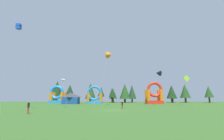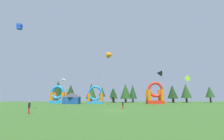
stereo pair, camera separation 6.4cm
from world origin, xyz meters
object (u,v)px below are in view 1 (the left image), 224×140
object	(u,v)px
kite_white_parafoil	(63,80)
person_midfield	(122,104)
kite_blue_box	(19,27)
person_near_camera	(28,106)
inflatable_orange_dome	(95,97)
kite_black_delta	(158,73)
inflatable_yellow_castle	(57,97)
festival_tent	(71,98)
kite_lime_diamond	(186,79)
inflatable_blue_arch	(154,96)
kite_orange_delta	(110,55)

from	to	relation	value
kite_white_parafoil	person_midfield	size ratio (longest dim) A/B	4.13
kite_blue_box	person_near_camera	xyz separation A→B (m)	(5.08, -3.85, -14.19)
kite_white_parafoil	inflatable_orange_dome	size ratio (longest dim) A/B	1.01
kite_black_delta	inflatable_yellow_castle	xyz separation A→B (m)	(-34.91, 19.97, -6.56)
inflatable_orange_dome	kite_blue_box	bearing A→B (deg)	-107.72
festival_tent	inflatable_orange_dome	bearing A→B (deg)	21.84
kite_lime_diamond	person_near_camera	xyz separation A→B (m)	(-32.28, -18.42, -6.14)
kite_lime_diamond	person_near_camera	distance (m)	37.66
person_near_camera	inflatable_blue_arch	bearing A→B (deg)	-87.80
kite_blue_box	inflatable_blue_arch	size ratio (longest dim) A/B	2.00
kite_blue_box	festival_tent	bearing A→B (deg)	85.10
kite_white_parafoil	kite_lime_diamond	xyz separation A→B (m)	(31.27, 6.02, 0.91)
kite_white_parafoil	inflatable_blue_arch	distance (m)	34.69
kite_white_parafoil	person_near_camera	world-z (taller)	kite_white_parafoil
kite_white_parafoil	person_near_camera	bearing A→B (deg)	-94.64
kite_black_delta	inflatable_blue_arch	size ratio (longest dim) A/B	1.27
kite_blue_box	inflatable_blue_arch	bearing A→B (deg)	42.81
kite_black_delta	kite_orange_delta	xyz separation A→B (m)	(-13.84, 0.86, 5.58)
kite_orange_delta	kite_lime_diamond	world-z (taller)	kite_orange_delta
kite_blue_box	inflatable_orange_dome	size ratio (longest dim) A/B	2.36
inflatable_blue_arch	festival_tent	xyz separation A→B (m)	(-30.19, 0.17, -0.93)
person_midfield	inflatable_yellow_castle	size ratio (longest dim) A/B	0.23
kite_orange_delta	inflatable_blue_arch	distance (m)	23.73
inflatable_yellow_castle	inflatable_blue_arch	world-z (taller)	inflatable_blue_arch
kite_black_delta	person_midfield	distance (m)	17.96
kite_white_parafoil	inflatable_orange_dome	bearing A→B (deg)	79.40
inflatable_orange_dome	inflatable_blue_arch	size ratio (longest dim) A/B	0.85
kite_black_delta	person_near_camera	xyz separation A→B (m)	(-25.45, -20.54, -8.03)
person_midfield	kite_black_delta	bearing A→B (deg)	40.17
kite_lime_diamond	inflatable_orange_dome	xyz separation A→B (m)	(-26.53, 19.29, -4.75)
kite_black_delta	person_near_camera	world-z (taller)	kite_black_delta
kite_orange_delta	inflatable_orange_dome	xyz separation A→B (m)	(-5.87, 16.31, -12.21)
inflatable_yellow_castle	person_midfield	bearing A→B (deg)	-52.93
kite_lime_diamond	person_midfield	world-z (taller)	kite_lime_diamond
kite_orange_delta	person_midfield	xyz separation A→B (m)	(2.72, -12.38, -13.70)
kite_orange_delta	inflatable_yellow_castle	size ratio (longest dim) A/B	2.23
kite_orange_delta	inflatable_yellow_castle	xyz separation A→B (m)	(-21.08, 19.11, -12.14)
kite_lime_diamond	festival_tent	size ratio (longest dim) A/B	1.41
kite_black_delta	person_midfield	xyz separation A→B (m)	(-11.12, -11.53, -8.12)
kite_white_parafoil	kite_lime_diamond	bearing A→B (deg)	10.89
festival_tent	kite_lime_diamond	bearing A→B (deg)	-24.74
kite_white_parafoil	person_near_camera	distance (m)	13.50
kite_lime_diamond	festival_tent	xyz separation A→B (m)	(-34.73, 16.00, -5.21)
kite_orange_delta	kite_blue_box	size ratio (longest dim) A/B	1.00
kite_black_delta	inflatable_blue_arch	world-z (taller)	kite_black_delta
inflatable_blue_arch	inflatable_yellow_castle	bearing A→B (deg)	170.45
kite_black_delta	inflatable_yellow_castle	size ratio (longest dim) A/B	1.41
kite_lime_diamond	inflatable_blue_arch	world-z (taller)	kite_lime_diamond
kite_black_delta	inflatable_blue_arch	xyz separation A→B (m)	(2.29, 13.71, -6.17)
kite_black_delta	inflatable_orange_dome	world-z (taller)	kite_black_delta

